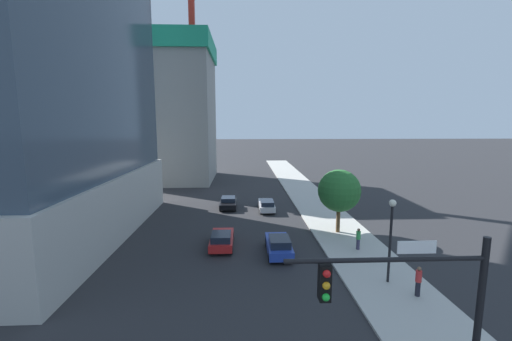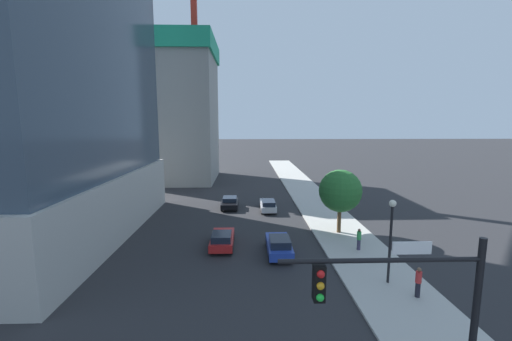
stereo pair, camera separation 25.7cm
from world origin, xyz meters
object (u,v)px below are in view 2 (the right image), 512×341
construction_building (179,104)px  traffic_light_pole (411,312)px  street_lamp (391,228)px  car_red (222,239)px  car_silver (268,205)px  pedestrian_green_shirt (359,239)px  pedestrian_red_shirt (418,282)px  car_black (230,203)px  car_blue (279,245)px  street_tree (340,191)px

construction_building → traffic_light_pole: 53.08m
street_lamp → car_red: (-10.92, 6.50, -2.99)m
street_lamp → construction_building: bearing=117.8°
car_silver → pedestrian_green_shirt: size_ratio=2.70×
traffic_light_pole → car_silver: 28.51m
car_silver → street_lamp: bearing=-70.0°
pedestrian_red_shirt → car_black: bearing=119.9°
car_blue → construction_building: bearing=112.5°
street_tree → car_silver: 10.60m
car_silver → car_black: (-4.51, 1.34, -0.02)m
construction_building → car_black: construction_building is taller
pedestrian_green_shirt → car_red: bearing=173.9°
car_silver → pedestrian_red_shirt: size_ratio=2.59×
traffic_light_pole → pedestrian_green_shirt: size_ratio=3.98×
construction_building → traffic_light_pole: (16.37, -49.74, -8.68)m
traffic_light_pole → street_lamp: size_ratio=1.28×
construction_building → traffic_light_pole: construction_building is taller
car_silver → construction_building: bearing=123.3°
car_blue → pedestrian_green_shirt: 6.42m
car_silver → car_red: car_red is taller
street_tree → car_blue: 8.25m
construction_building → traffic_light_pole: size_ratio=4.80×
street_lamp → car_silver: bearing=110.0°
traffic_light_pole → street_tree: (3.86, 20.05, -0.80)m
street_tree → pedestrian_red_shirt: (1.37, -11.25, -2.96)m
traffic_light_pole → car_blue: 16.10m
car_black → car_silver: bearing=-16.5°
construction_building → pedestrian_red_shirt: bearing=-62.2°
pedestrian_green_shirt → pedestrian_red_shirt: bearing=-82.1°
traffic_light_pole → car_black: traffic_light_pole is taller
street_tree → car_silver: bearing=126.7°
car_silver → car_blue: (-0.00, -12.69, 0.07)m
car_black → pedestrian_green_shirt: pedestrian_green_shirt is taller
traffic_light_pole → street_tree: 20.43m
street_tree → pedestrian_red_shirt: bearing=-83.1°
pedestrian_red_shirt → pedestrian_green_shirt: pedestrian_red_shirt is taller
car_red → car_blue: size_ratio=0.96×
traffic_light_pole → pedestrian_green_shirt: traffic_light_pole is taller
street_tree → car_red: (-10.52, -3.01, -3.33)m
street_lamp → car_red: size_ratio=1.22×
street_lamp → street_tree: 9.52m
car_black → pedestrian_green_shirt: (10.91, -13.60, 0.35)m
street_lamp → car_silver: 18.95m
car_red → pedestrian_red_shirt: pedestrian_red_shirt is taller
car_black → car_blue: bearing=-72.2°
car_silver → pedestrian_red_shirt: (7.38, -19.32, 0.37)m
street_tree → pedestrian_green_shirt: 5.16m
street_lamp → car_blue: (-6.42, 4.89, -2.93)m
construction_building → car_red: bearing=-73.5°
construction_building → car_red: construction_building is taller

